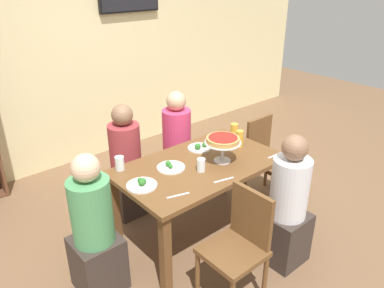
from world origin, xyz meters
TOP-DOWN VIEW (x-y plane):
  - ground_plane at (0.00, 0.00)m, footprint 12.00×12.00m
  - rear_partition at (0.00, 2.20)m, footprint 8.00×0.12m
  - dining_table at (0.00, 0.00)m, footprint 1.43×0.85m
  - diner_far_right at (0.33, 0.73)m, footprint 0.34×0.34m
  - diner_near_right at (0.32, -0.71)m, footprint 0.34×0.34m
  - diner_head_west at (-1.01, 0.02)m, footprint 0.34×0.34m
  - diner_far_left at (-0.30, 0.74)m, footprint 0.34×0.34m
  - chair_near_left at (-0.26, -0.72)m, footprint 0.40×0.40m
  - chair_head_east at (0.98, 0.05)m, footprint 0.40×0.40m
  - deep_dish_pizza_stand at (0.18, -0.10)m, footprint 0.31×0.31m
  - salad_plate_near_diner at (0.19, 0.21)m, footprint 0.22×0.22m
  - salad_plate_far_diner at (-0.58, 0.01)m, footprint 0.24×0.24m
  - salad_plate_spare at (-0.24, 0.10)m, footprint 0.24×0.24m
  - beer_glass_amber_tall at (0.51, 0.01)m, footprint 0.07×0.07m
  - beer_glass_amber_short at (0.63, 0.19)m, footprint 0.08×0.08m
  - water_glass_clear_near at (-0.58, 0.35)m, footprint 0.08×0.08m
  - water_glass_clear_far at (-0.08, -0.11)m, footprint 0.07×0.07m
  - cutlery_fork_near at (-0.46, -0.28)m, footprint 0.18×0.07m
  - cutlery_knife_near at (-0.04, -0.34)m, footprint 0.18×0.06m
  - cutlery_fork_far at (0.62, -0.33)m, footprint 0.18×0.03m

SIDE VIEW (x-z plane):
  - ground_plane at x=0.00m, z-range 0.00..0.00m
  - chair_near_left at x=-0.26m, z-range 0.05..0.92m
  - chair_head_east at x=0.98m, z-range 0.05..0.92m
  - diner_far_right at x=0.33m, z-range -0.08..1.07m
  - diner_near_right at x=0.32m, z-range -0.08..1.07m
  - diner_head_west at x=-1.01m, z-range -0.08..1.07m
  - diner_far_left at x=-0.30m, z-range -0.08..1.07m
  - dining_table at x=0.00m, z-range 0.27..1.01m
  - cutlery_fork_near at x=-0.46m, z-range 0.74..0.74m
  - cutlery_knife_near at x=-0.04m, z-range 0.74..0.74m
  - cutlery_fork_far at x=0.62m, z-range 0.74..0.74m
  - salad_plate_spare at x=-0.24m, z-range 0.72..0.78m
  - salad_plate_far_diner at x=-0.58m, z-range 0.72..0.79m
  - salad_plate_near_diner at x=0.19m, z-range 0.72..0.79m
  - water_glass_clear_far at x=-0.08m, z-range 0.74..0.85m
  - water_glass_clear_near at x=-0.58m, z-range 0.74..0.86m
  - beer_glass_amber_short at x=0.63m, z-range 0.74..0.88m
  - beer_glass_amber_tall at x=0.51m, z-range 0.74..0.90m
  - deep_dish_pizza_stand at x=0.18m, z-range 0.81..1.04m
  - rear_partition at x=0.00m, z-range 0.00..2.80m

